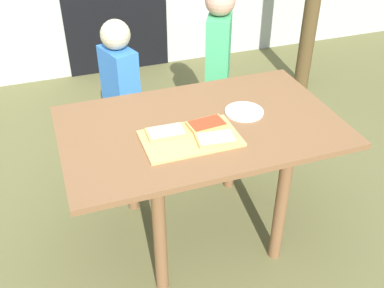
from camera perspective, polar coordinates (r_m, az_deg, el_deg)
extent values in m
plane|color=brown|center=(2.58, 0.95, -10.57)|extent=(16.00, 16.00, 0.00)
cube|color=brown|center=(2.15, 1.12, 2.18)|extent=(1.31, 0.80, 0.03)
cylinder|color=brown|center=(2.08, -4.02, -11.66)|extent=(0.06, 0.06, 0.66)
cylinder|color=brown|center=(2.25, 11.00, -7.80)|extent=(0.06, 0.06, 0.66)
cylinder|color=brown|center=(2.52, -7.81, -2.19)|extent=(0.06, 0.06, 0.66)
cylinder|color=brown|center=(2.67, 4.86, 0.37)|extent=(0.06, 0.06, 0.66)
cube|color=tan|center=(2.03, -0.20, 0.71)|extent=(0.43, 0.26, 0.01)
cube|color=#DFAA5D|center=(2.00, 3.01, 0.63)|extent=(0.18, 0.13, 0.02)
cube|color=#FCD39B|center=(2.00, 3.02, 0.88)|extent=(0.17, 0.11, 0.00)
cube|color=#DFAA5D|center=(2.05, -3.27, 1.43)|extent=(0.18, 0.11, 0.02)
cube|color=#FCD39B|center=(2.04, -3.28, 1.67)|extent=(0.16, 0.10, 0.00)
cube|color=#DFAA5D|center=(2.10, 1.88, 2.44)|extent=(0.18, 0.12, 0.02)
cube|color=#BD3A1C|center=(2.10, 1.89, 2.68)|extent=(0.16, 0.11, 0.00)
cylinder|color=white|center=(2.25, 6.53, 4.04)|extent=(0.19, 0.19, 0.01)
cylinder|color=navy|center=(3.00, -9.02, 1.95)|extent=(0.09, 0.09, 0.46)
cylinder|color=navy|center=(2.90, -7.66, 0.77)|extent=(0.09, 0.09, 0.46)
cube|color=blue|center=(2.75, -9.05, 8.35)|extent=(0.21, 0.27, 0.34)
sphere|color=#C0B593|center=(2.65, -9.56, 13.33)|extent=(0.17, 0.17, 0.17)
cylinder|color=navy|center=(3.18, 3.19, 4.89)|extent=(0.09, 0.09, 0.50)
cylinder|color=navy|center=(3.06, 2.94, 3.61)|extent=(0.09, 0.09, 0.50)
cube|color=#3FA566|center=(2.92, 3.34, 11.97)|extent=(0.23, 0.28, 0.40)
sphere|color=tan|center=(2.82, 3.55, 17.45)|extent=(0.18, 0.18, 0.18)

